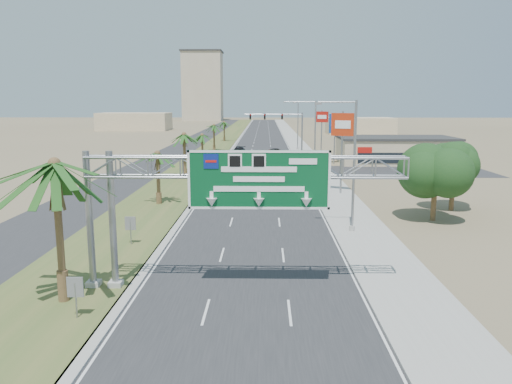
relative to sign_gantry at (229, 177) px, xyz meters
The scene contains 30 objects.
road 100.26m from the sign_gantry, 89.39° to the left, with size 12.00×300.00×0.02m, color #28282B.
sidewalk_right 100.71m from the sign_gantry, 84.54° to the left, with size 4.00×300.00×0.10m, color #9E9B93.
median_grass 100.65m from the sign_gantry, 95.10° to the left, with size 7.00×300.00×0.12m, color #415A27.
opposing_road 101.51m from the sign_gantry, 99.05° to the left, with size 8.00×300.00×0.02m, color #28282B.
sign_gantry is the anchor object (origin of this frame).
palm_near 8.41m from the sign_gantry, 166.68° to the right, with size 5.70×5.70×8.35m.
palm_row_b 23.66m from the sign_gantry, 110.92° to the left, with size 3.99×3.99×5.95m.
palm_row_c 39.00m from the sign_gantry, 102.50° to the left, with size 3.99×3.99×6.75m.
palm_row_d 56.73m from the sign_gantry, 98.56° to the left, with size 3.99×3.99×5.45m.
palm_row_e 75.55m from the sign_gantry, 96.41° to the left, with size 3.99×3.99×6.15m.
palm_row_f 100.44m from the sign_gantry, 94.82° to the left, with size 3.99×3.99×5.75m.
streetlight_near 14.75m from the sign_gantry, 55.30° to the left, with size 3.27×0.44×10.00m.
streetlight_mid 42.92m from the sign_gantry, 78.76° to the left, with size 3.27×0.44×10.00m.
streetlight_far 78.53m from the sign_gantry, 83.89° to the left, with size 3.27×0.44×10.00m.
signal_mast 62.37m from the sign_gantry, 84.26° to the left, with size 10.28×0.71×8.00m.
store_building 60.77m from the sign_gantry, 67.64° to the left, with size 18.00×10.00×4.00m, color tan.
oak_near 22.77m from the sign_gantry, 45.02° to the left, with size 4.50×4.50×6.80m.
oak_far 27.77m from the sign_gantry, 46.48° to the left, with size 3.50×3.50×5.60m.
median_signback_a 9.06m from the sign_gantry, 149.77° to the right, with size 0.75×0.08×2.08m.
median_signback_b 11.90m from the sign_gantry, 132.65° to the left, with size 0.75×0.08×2.08m.
tower_distant 242.33m from the sign_gantry, 97.34° to the left, with size 20.00×16.00×35.00m, color tan.
building_distant_left 156.40m from the sign_gantry, 106.32° to the left, with size 24.00×14.00×6.00m, color tan.
building_distant_right 133.78m from the sign_gantry, 76.57° to the left, with size 20.00×12.00×5.00m, color tan.
car_left_lane 33.38m from the sign_gantry, 93.71° to the left, with size 1.87×4.64×1.58m, color black.
car_mid_lane 53.51m from the sign_gantry, 88.09° to the left, with size 1.40×4.02×1.32m, color maroon.
car_right_lane 65.99m from the sign_gantry, 86.70° to the left, with size 2.29×4.97×1.38m, color gray.
car_far 67.11m from the sign_gantry, 92.58° to the left, with size 2.17×5.35×1.55m, color black.
pole_sign_red_near 29.89m from the sign_gantry, 70.32° to the left, with size 2.31×1.26×8.89m.
pole_sign_blue 56.10m from the sign_gantry, 76.69° to the left, with size 1.97×1.01×8.16m.
pole_sign_red_far 60.81m from the sign_gantry, 79.20° to the left, with size 2.13×1.17×8.44m.
Camera 1 is at (0.82, -15.32, 9.89)m, focal length 35.00 mm.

